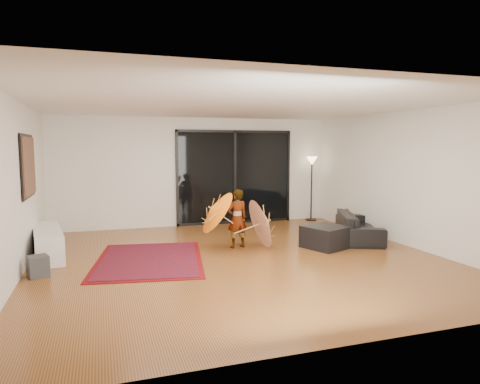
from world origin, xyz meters
name	(u,v)px	position (x,y,z in m)	size (l,w,h in m)	color
floor	(240,259)	(0.00, 0.00, 0.00)	(7.00, 7.00, 0.00)	#925628
ceiling	(240,104)	(0.00, 0.00, 2.70)	(7.00, 7.00, 0.00)	white
wall_back	(196,172)	(0.00, 3.50, 1.35)	(7.00, 7.00, 0.00)	silver
wall_front	(353,212)	(0.00, -3.50, 1.35)	(7.00, 7.00, 0.00)	silver
wall_left	(16,189)	(-3.50, 0.00, 1.35)	(7.00, 7.00, 0.00)	silver
wall_right	(406,178)	(3.50, 0.00, 1.35)	(7.00, 7.00, 0.00)	silver
sliding_door	(235,177)	(1.00, 3.47, 1.20)	(3.06, 0.07, 2.40)	black
painting	(28,166)	(-3.46, 1.00, 1.65)	(0.04, 1.28, 1.08)	black
media_console	(48,242)	(-3.25, 1.28, 0.25)	(0.45, 1.80, 0.50)	white
speaker	(38,266)	(-3.25, -0.03, 0.16)	(0.28, 0.28, 0.32)	#424244
persian_rug	(150,260)	(-1.53, 0.41, 0.01)	(2.20, 2.77, 0.02)	#61080C
sofa	(359,226)	(2.95, 0.77, 0.28)	(1.93, 0.75, 0.56)	black
ottoman	(326,237)	(1.87, 0.28, 0.21)	(0.75, 0.75, 0.43)	black
floor_lamp	(312,170)	(3.10, 3.25, 1.36)	(0.30, 0.30, 1.72)	black
child	(237,219)	(0.22, 0.84, 0.58)	(0.42, 0.28, 1.15)	#999999
parasol_orange	(210,212)	(-0.33, 0.79, 0.73)	(0.67, 0.91, 0.91)	orange
parasol_white	(268,222)	(0.82, 0.69, 0.50)	(0.53, 0.99, 1.00)	white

